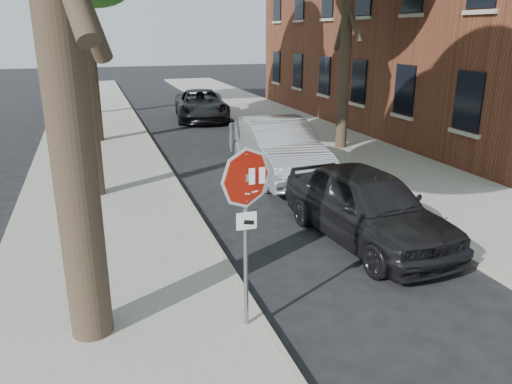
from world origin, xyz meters
TOP-DOWN VIEW (x-y plane):
  - ground at (0.00, 0.00)m, footprint 120.00×120.00m
  - sidewalk_left at (-2.50, 12.00)m, footprint 4.00×55.00m
  - sidewalk_right at (6.00, 12.00)m, footprint 4.00×55.00m
  - curb_left at (-0.45, 12.00)m, footprint 0.12×55.00m
  - curb_right at (3.95, 12.00)m, footprint 0.12×55.00m
  - stop_sign at (-0.70, -0.03)m, footprint 0.76×0.34m
  - car_a at (2.60, 2.38)m, footprint 2.19×4.65m
  - car_b at (2.60, 7.50)m, footprint 1.98×5.20m
  - car_d at (2.60, 18.15)m, footprint 3.06×5.45m

SIDE VIEW (x-z plane):
  - ground at x=0.00m, z-range 0.00..0.00m
  - sidewalk_left at x=-2.50m, z-range 0.00..0.12m
  - sidewalk_right at x=6.00m, z-range 0.00..0.12m
  - curb_left at x=-0.45m, z-range 0.00..0.13m
  - curb_right at x=3.95m, z-range 0.00..0.13m
  - car_d at x=2.60m, z-range 0.00..1.44m
  - car_a at x=2.60m, z-range 0.00..1.54m
  - car_b at x=2.60m, z-range 0.00..1.69m
  - stop_sign at x=-0.70m, z-range 0.64..3.25m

